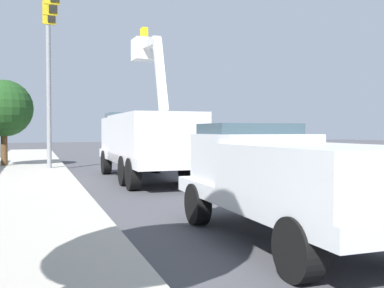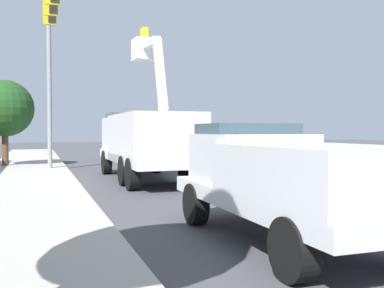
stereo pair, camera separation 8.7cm
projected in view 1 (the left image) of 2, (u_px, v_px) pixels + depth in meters
The scene contains 10 objects.
ground at pixel (228, 182), 16.69m from camera, with size 120.00×120.00×0.00m, color #47474C.
sidewalk_far_side at pixel (24, 189), 14.31m from camera, with size 60.00×3.60×0.12m, color #B2ADA3.
lane_centre_stripe at pixel (228, 182), 16.69m from camera, with size 50.00×0.16×0.01m, color yellow.
utility_bucket_truck at pixel (146, 139), 17.44m from camera, with size 8.34×3.02×6.21m.
service_pickup_truck at pixel (287, 177), 7.65m from camera, with size 5.72×2.47×2.06m.
passing_minivan at pixel (194, 146), 26.85m from camera, with size 4.91×2.20×1.69m.
traffic_cone_mid_front at pixel (241, 181), 13.56m from camera, with size 0.40×0.40×0.79m.
traffic_cone_mid_rear at pixel (170, 162), 21.44m from camera, with size 0.40×0.40×0.84m.
traffic_signal_mast at pixel (50, 39), 19.64m from camera, with size 5.91×0.78×8.56m.
street_tree_right at pixel (4, 109), 22.93m from camera, with size 2.92×2.92×4.53m.
Camera 1 is at (-14.78, 7.76, 1.92)m, focal length 41.85 mm.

